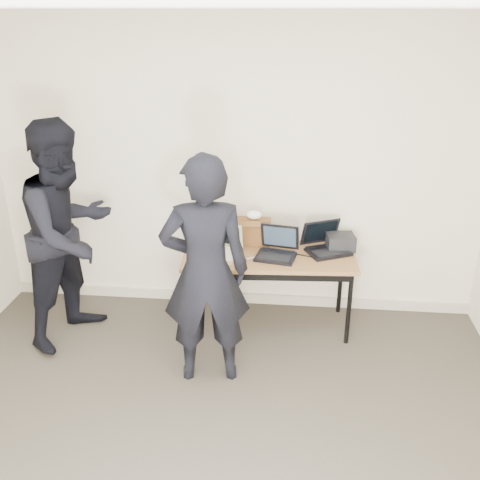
# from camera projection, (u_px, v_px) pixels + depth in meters

# --- Properties ---
(room) EXTENTS (4.60, 4.60, 2.80)m
(room) POSITION_uv_depth(u_px,v_px,m) (191.00, 290.00, 2.79)
(room) COLOR #3C362D
(room) RESTS_ON ground
(desk) EXTENTS (1.54, 0.74, 0.72)m
(desk) POSITION_uv_depth(u_px,v_px,m) (269.00, 261.00, 4.71)
(desk) COLOR brown
(desk) RESTS_ON ground
(laptop_beige) EXTENTS (0.39, 0.38, 0.26)m
(laptop_beige) POSITION_uv_depth(u_px,v_px,m) (221.00, 249.00, 4.67)
(laptop_beige) COLOR beige
(laptop_beige) RESTS_ON desk
(laptop_center) EXTENTS (0.39, 0.38, 0.26)m
(laptop_center) POSITION_uv_depth(u_px,v_px,m) (277.00, 249.00, 4.65)
(laptop_center) COLOR black
(laptop_center) RESTS_ON desk
(laptop_right) EXTENTS (0.47, 0.46, 0.26)m
(laptop_right) POSITION_uv_depth(u_px,v_px,m) (325.00, 245.00, 4.75)
(laptop_right) COLOR black
(laptop_right) RESTS_ON desk
(leather_satchel) EXTENTS (0.36, 0.18, 0.25)m
(leather_satchel) POSITION_uv_depth(u_px,v_px,m) (251.00, 231.00, 4.86)
(leather_satchel) COLOR brown
(leather_satchel) RESTS_ON desk
(tissue) EXTENTS (0.14, 0.11, 0.08)m
(tissue) POSITION_uv_depth(u_px,v_px,m) (254.00, 215.00, 4.80)
(tissue) COLOR white
(tissue) RESTS_ON leather_satchel
(equipment_box) EXTENTS (0.27, 0.24, 0.14)m
(equipment_box) POSITION_uv_depth(u_px,v_px,m) (340.00, 242.00, 4.77)
(equipment_box) COLOR black
(equipment_box) RESTS_ON desk
(power_brick) EXTENTS (0.08, 0.05, 0.03)m
(power_brick) POSITION_uv_depth(u_px,v_px,m) (242.00, 261.00, 4.54)
(power_brick) COLOR black
(power_brick) RESTS_ON desk
(cables) EXTENTS (1.15, 0.39, 0.01)m
(cables) POSITION_uv_depth(u_px,v_px,m) (272.00, 256.00, 4.65)
(cables) COLOR black
(cables) RESTS_ON desk
(person_typist) EXTENTS (0.73, 0.54, 1.82)m
(person_typist) POSITION_uv_depth(u_px,v_px,m) (205.00, 272.00, 3.95)
(person_typist) COLOR black
(person_typist) RESTS_ON ground
(person_observer) EXTENTS (1.04, 1.15, 1.93)m
(person_observer) POSITION_uv_depth(u_px,v_px,m) (69.00, 233.00, 4.49)
(person_observer) COLOR black
(person_observer) RESTS_ON ground
(baseboard) EXTENTS (4.50, 0.03, 0.10)m
(baseboard) POSITION_uv_depth(u_px,v_px,m) (236.00, 297.00, 5.35)
(baseboard) COLOR #BDB49C
(baseboard) RESTS_ON ground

